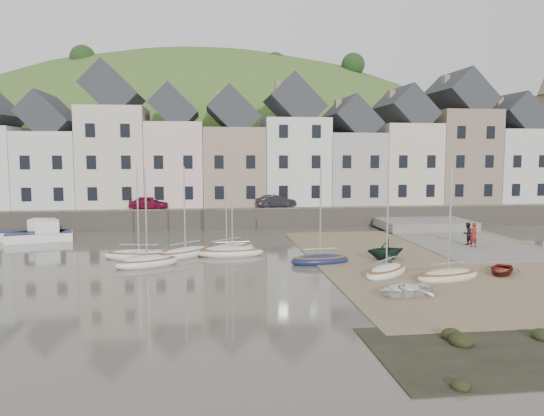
{
  "coord_description": "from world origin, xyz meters",
  "views": [
    {
      "loc": [
        -4.74,
        -31.76,
        7.0
      ],
      "look_at": [
        0.0,
        6.0,
        3.0
      ],
      "focal_mm": 34.8,
      "sensor_mm": 36.0,
      "label": 1
    }
  ],
  "objects": [
    {
      "name": "sailboat_6",
      "position": [
        5.43,
        -3.26,
        0.27
      ],
      "size": [
        3.87,
        3.81,
        6.32
      ],
      "color": "white",
      "rests_on": "ground"
    },
    {
      "name": "motorboat_0",
      "position": [
        -17.76,
        11.39,
        0.58
      ],
      "size": [
        5.23,
        2.89,
        1.7
      ],
      "color": "white",
      "rests_on": "ground"
    },
    {
      "name": "motorboat_2",
      "position": [
        -18.52,
        12.24,
        0.58
      ],
      "size": [
        5.46,
        2.32,
        1.7
      ],
      "color": "white",
      "rests_on": "ground"
    },
    {
      "name": "sailboat_3",
      "position": [
        -6.19,
        3.82,
        0.26
      ],
      "size": [
        4.45,
        4.18,
        6.32
      ],
      "color": "white",
      "rests_on": "ground"
    },
    {
      "name": "sailboat_7",
      "position": [
        8.45,
        -4.71,
        0.27
      ],
      "size": [
        4.3,
        2.55,
        6.32
      ],
      "color": "beige",
      "rests_on": "ground"
    },
    {
      "name": "quay_land",
      "position": [
        0.0,
        32.0,
        0.75
      ],
      "size": [
        90.0,
        30.0,
        1.5
      ],
      "primitive_type": "cube",
      "color": "#3D5A24",
      "rests_on": "ground"
    },
    {
      "name": "rowboat_white",
      "position": [
        4.85,
        -7.56,
        0.36
      ],
      "size": [
        3.36,
        2.76,
        0.61
      ],
      "primitive_type": "imported",
      "rotation": [
        0.0,
        0.0,
        -1.32
      ],
      "color": "white",
      "rests_on": "beach"
    },
    {
      "name": "sailboat_0",
      "position": [
        -9.21,
        3.43,
        0.26
      ],
      "size": [
        4.88,
        2.25,
        6.32
      ],
      "color": "white",
      "rests_on": "ground"
    },
    {
      "name": "beach",
      "position": [
        11.0,
        0.0,
        0.03
      ],
      "size": [
        18.0,
        26.0,
        0.06
      ],
      "primitive_type": "cube",
      "color": "brown",
      "rests_on": "ground"
    },
    {
      "name": "quay_street",
      "position": [
        0.0,
        20.5,
        1.55
      ],
      "size": [
        70.0,
        7.0,
        0.1
      ],
      "primitive_type": "cube",
      "color": "slate",
      "rests_on": "quay_land"
    },
    {
      "name": "person_dark",
      "position": [
        14.71,
        5.21,
        0.96
      ],
      "size": [
        1.0,
        0.9,
        1.68
      ],
      "primitive_type": "imported",
      "rotation": [
        0.0,
        0.0,
        3.53
      ],
      "color": "black",
      "rests_on": "slipway"
    },
    {
      "name": "slipway",
      "position": [
        15.0,
        8.0,
        0.06
      ],
      "size": [
        8.0,
        18.0,
        0.12
      ],
      "primitive_type": "cube",
      "color": "slate",
      "rests_on": "ground"
    },
    {
      "name": "sailboat_2",
      "position": [
        -3.36,
        4.85,
        0.26
      ],
      "size": [
        4.8,
        4.19,
        6.32
      ],
      "color": "beige",
      "rests_on": "ground"
    },
    {
      "name": "sailboat_5",
      "position": [
        2.37,
        0.44,
        0.27
      ],
      "size": [
        3.95,
        1.88,
        6.32
      ],
      "color": "#161F45",
      "rests_on": "ground"
    },
    {
      "name": "sailboat_4",
      "position": [
        -3.01,
        3.71,
        0.26
      ],
      "size": [
        4.36,
        1.76,
        6.32
      ],
      "color": "white",
      "rests_on": "ground"
    },
    {
      "name": "seawall",
      "position": [
        0.0,
        17.0,
        0.9
      ],
      "size": [
        70.0,
        1.2,
        1.8
      ],
      "primitive_type": "cube",
      "color": "slate",
      "rests_on": "ground"
    },
    {
      "name": "car_right",
      "position": [
        2.11,
        19.5,
        2.24
      ],
      "size": [
        4.08,
        2.2,
        1.28
      ],
      "primitive_type": "imported",
      "rotation": [
        0.0,
        0.0,
        1.8
      ],
      "color": "black",
      "rests_on": "quay_street"
    },
    {
      "name": "ground",
      "position": [
        0.0,
        0.0,
        0.0
      ],
      "size": [
        160.0,
        160.0,
        0.0
      ],
      "primitive_type": "plane",
      "color": "#4B473B",
      "rests_on": "ground"
    },
    {
      "name": "hillside",
      "position": [
        -5.0,
        60.0,
        -17.99
      ],
      "size": [
        134.4,
        84.0,
        84.0
      ],
      "color": "#3D5A24",
      "rests_on": "ground"
    },
    {
      "name": "person_red",
      "position": [
        14.63,
        4.17,
        1.02
      ],
      "size": [
        0.75,
        0.59,
        1.8
      ],
      "primitive_type": "imported",
      "rotation": [
        0.0,
        0.0,
        3.42
      ],
      "color": "maroon",
      "rests_on": "slipway"
    },
    {
      "name": "rowboat_green",
      "position": [
        6.81,
        0.9,
        0.74
      ],
      "size": [
        2.9,
        2.61,
        1.36
      ],
      "primitive_type": "imported",
      "rotation": [
        0.0,
        0.0,
        -1.41
      ],
      "color": "black",
      "rests_on": "beach"
    },
    {
      "name": "townhouse_terrace",
      "position": [
        1.76,
        24.0,
        7.32
      ],
      "size": [
        61.05,
        8.0,
        13.93
      ],
      "color": "silver",
      "rests_on": "quay_land"
    },
    {
      "name": "rowboat_red",
      "position": [
        12.05,
        -3.93,
        0.33
      ],
      "size": [
        3.02,
        3.15,
        0.53
      ],
      "primitive_type": "imported",
      "rotation": [
        0.0,
        0.0,
        -0.66
      ],
      "color": "maroon",
      "rests_on": "beach"
    },
    {
      "name": "car_left",
      "position": [
        -10.21,
        19.5,
        2.23
      ],
      "size": [
        3.99,
        2.51,
        1.27
      ],
      "primitive_type": "imported",
      "rotation": [
        0.0,
        0.0,
        1.28
      ],
      "color": "maroon",
      "rests_on": "quay_street"
    },
    {
      "name": "sailboat_1",
      "position": [
        -8.42,
        1.04,
        0.27
      ],
      "size": [
        4.26,
        2.97,
        6.32
      ],
      "color": "white",
      "rests_on": "ground"
    }
  ]
}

